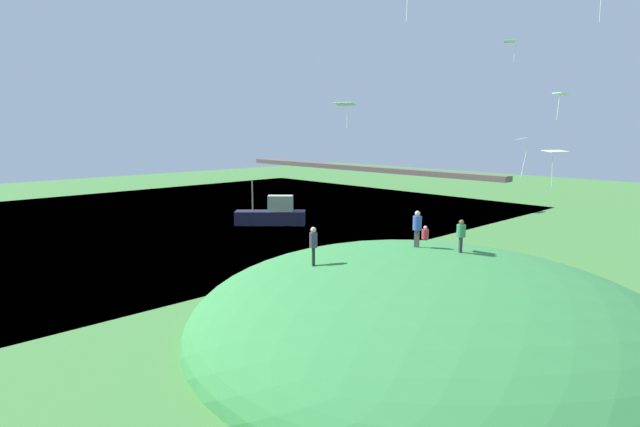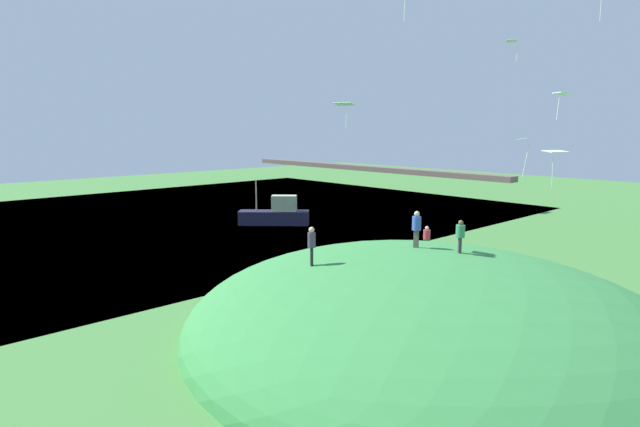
{
  "view_description": "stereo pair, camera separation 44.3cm",
  "coord_description": "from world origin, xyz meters",
  "px_view_note": "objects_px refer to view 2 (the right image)",
  "views": [
    {
      "loc": [
        22.76,
        -23.39,
        9.55
      ],
      "look_at": [
        2.56,
        -4.17,
        4.91
      ],
      "focal_mm": 28.92,
      "sensor_mm": 36.0,
      "label": 1
    },
    {
      "loc": [
        23.07,
        -23.07,
        9.55
      ],
      "look_at": [
        2.56,
        -4.17,
        4.91
      ],
      "focal_mm": 28.92,
      "sensor_mm": 36.0,
      "label": 2
    }
  ],
  "objects_px": {
    "kite_3": "(512,42)",
    "kite_4": "(556,153)",
    "kite_7": "(561,95)",
    "person_watching_kites": "(460,233)",
    "person_near_shore": "(417,225)",
    "kite_1": "(344,105)",
    "mooring_post": "(340,255)",
    "person_walking_path": "(312,241)",
    "person_on_hilltop": "(427,236)",
    "kite_5": "(523,142)",
    "boat_on_lake": "(276,214)"
  },
  "relations": [
    {
      "from": "mooring_post",
      "to": "kite_1",
      "type": "bearing_deg",
      "value": -43.96
    },
    {
      "from": "boat_on_lake",
      "to": "person_walking_path",
      "type": "xyz_separation_m",
      "value": [
        23.26,
        -15.98,
        3.47
      ]
    },
    {
      "from": "mooring_post",
      "to": "kite_3",
      "type": "bearing_deg",
      "value": 26.8
    },
    {
      "from": "person_watching_kites",
      "to": "kite_7",
      "type": "xyz_separation_m",
      "value": [
        3.27,
        2.25,
        6.27
      ]
    },
    {
      "from": "person_near_shore",
      "to": "kite_3",
      "type": "bearing_deg",
      "value": 73.29
    },
    {
      "from": "kite_4",
      "to": "mooring_post",
      "type": "distance_m",
      "value": 17.44
    },
    {
      "from": "person_walking_path",
      "to": "kite_4",
      "type": "relative_size",
      "value": 1.06
    },
    {
      "from": "person_on_hilltop",
      "to": "kite_1",
      "type": "xyz_separation_m",
      "value": [
        1.52,
        -9.31,
        8.11
      ]
    },
    {
      "from": "kite_7",
      "to": "mooring_post",
      "type": "distance_m",
      "value": 19.18
    },
    {
      "from": "kite_3",
      "to": "kite_4",
      "type": "relative_size",
      "value": 0.75
    },
    {
      "from": "person_walking_path",
      "to": "kite_1",
      "type": "bearing_deg",
      "value": -41.86
    },
    {
      "from": "kite_1",
      "to": "kite_3",
      "type": "xyz_separation_m",
      "value": [
        2.15,
        12.2,
        3.97
      ]
    },
    {
      "from": "person_near_shore",
      "to": "kite_5",
      "type": "bearing_deg",
      "value": 50.6
    },
    {
      "from": "boat_on_lake",
      "to": "kite_5",
      "type": "xyz_separation_m",
      "value": [
        27.3,
        -4.47,
        7.8
      ]
    },
    {
      "from": "person_watching_kites",
      "to": "person_on_hilltop",
      "type": "height_order",
      "value": "person_watching_kites"
    },
    {
      "from": "person_watching_kites",
      "to": "kite_1",
      "type": "relative_size",
      "value": 1.25
    },
    {
      "from": "boat_on_lake",
      "to": "kite_1",
      "type": "relative_size",
      "value": 4.96
    },
    {
      "from": "kite_7",
      "to": "kite_4",
      "type": "bearing_deg",
      "value": 116.27
    },
    {
      "from": "kite_1",
      "to": "kite_5",
      "type": "relative_size",
      "value": 0.59
    },
    {
      "from": "boat_on_lake",
      "to": "kite_5",
      "type": "distance_m",
      "value": 28.74
    },
    {
      "from": "person_watching_kites",
      "to": "kite_7",
      "type": "relative_size",
      "value": 1.34
    },
    {
      "from": "boat_on_lake",
      "to": "mooring_post",
      "type": "relative_size",
      "value": 6.18
    },
    {
      "from": "kite_1",
      "to": "kite_3",
      "type": "relative_size",
      "value": 0.98
    },
    {
      "from": "kite_4",
      "to": "kite_5",
      "type": "bearing_deg",
      "value": 137.72
    },
    {
      "from": "boat_on_lake",
      "to": "person_watching_kites",
      "type": "relative_size",
      "value": 3.96
    },
    {
      "from": "person_on_hilltop",
      "to": "person_walking_path",
      "type": "bearing_deg",
      "value": -161.43
    },
    {
      "from": "boat_on_lake",
      "to": "person_watching_kites",
      "type": "distance_m",
      "value": 29.4
    },
    {
      "from": "person_on_hilltop",
      "to": "mooring_post",
      "type": "xyz_separation_m",
      "value": [
        -6.04,
        -2.02,
        -2.06
      ]
    },
    {
      "from": "person_watching_kites",
      "to": "mooring_post",
      "type": "distance_m",
      "value": 14.08
    },
    {
      "from": "kite_3",
      "to": "person_near_shore",
      "type": "bearing_deg",
      "value": -85.27
    },
    {
      "from": "boat_on_lake",
      "to": "mooring_post",
      "type": "distance_m",
      "value": 15.73
    },
    {
      "from": "person_watching_kites",
      "to": "kite_4",
      "type": "relative_size",
      "value": 0.92
    },
    {
      "from": "person_on_hilltop",
      "to": "kite_4",
      "type": "bearing_deg",
      "value": -103.28
    },
    {
      "from": "person_walking_path",
      "to": "mooring_post",
      "type": "xyz_separation_m",
      "value": [
        -8.58,
        10.36,
        -3.98
      ]
    },
    {
      "from": "boat_on_lake",
      "to": "person_on_hilltop",
      "type": "relative_size",
      "value": 3.64
    },
    {
      "from": "person_on_hilltop",
      "to": "person_near_shore",
      "type": "xyz_separation_m",
      "value": [
        4.51,
        -7.23,
        2.29
      ]
    },
    {
      "from": "kite_5",
      "to": "mooring_post",
      "type": "relative_size",
      "value": 2.13
    },
    {
      "from": "kite_1",
      "to": "person_on_hilltop",
      "type": "bearing_deg",
      "value": 99.26
    },
    {
      "from": "person_near_shore",
      "to": "person_watching_kites",
      "type": "bearing_deg",
      "value": -5.26
    },
    {
      "from": "boat_on_lake",
      "to": "kite_7",
      "type": "bearing_deg",
      "value": -60.03
    },
    {
      "from": "kite_3",
      "to": "kite_5",
      "type": "distance_m",
      "value": 7.52
    },
    {
      "from": "person_near_shore",
      "to": "kite_1",
      "type": "relative_size",
      "value": 1.46
    },
    {
      "from": "kite_7",
      "to": "person_watching_kites",
      "type": "bearing_deg",
      "value": -145.46
    },
    {
      "from": "person_watching_kites",
      "to": "kite_3",
      "type": "bearing_deg",
      "value": -28.55
    },
    {
      "from": "person_near_shore",
      "to": "boat_on_lake",
      "type": "bearing_deg",
      "value": 135.35
    },
    {
      "from": "kite_7",
      "to": "person_near_shore",
      "type": "bearing_deg",
      "value": -151.93
    },
    {
      "from": "kite_5",
      "to": "mooring_post",
      "type": "xyz_separation_m",
      "value": [
        -12.61,
        -1.14,
        -8.31
      ]
    },
    {
      "from": "boat_on_lake",
      "to": "kite_7",
      "type": "xyz_separation_m",
      "value": [
        30.59,
        -7.96,
        9.94
      ]
    },
    {
      "from": "boat_on_lake",
      "to": "person_near_shore",
      "type": "relative_size",
      "value": 3.41
    },
    {
      "from": "person_on_hilltop",
      "to": "kite_3",
      "type": "distance_m",
      "value": 12.95
    }
  ]
}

